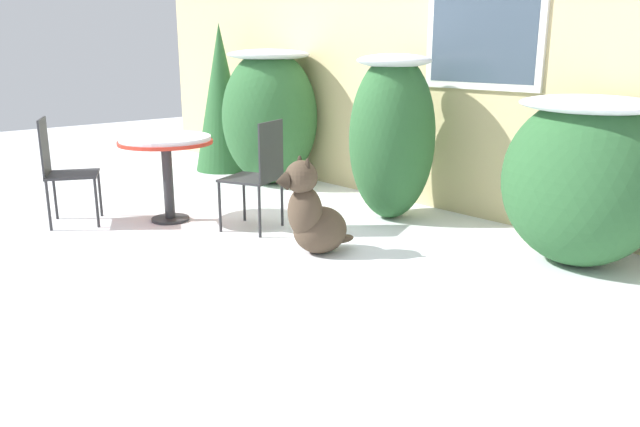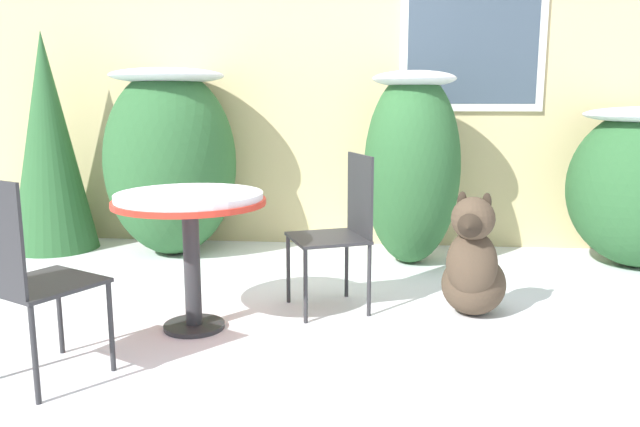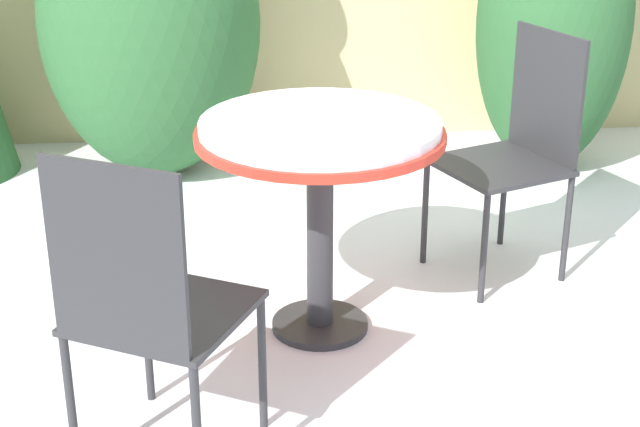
{
  "view_description": "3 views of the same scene",
  "coord_description": "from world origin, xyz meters",
  "px_view_note": "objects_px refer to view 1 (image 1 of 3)",
  "views": [
    {
      "loc": [
        4.19,
        -2.51,
        1.49
      ],
      "look_at": [
        0.91,
        0.46,
        0.3
      ],
      "focal_mm": 35.0,
      "sensor_mm": 36.0,
      "label": 1
    },
    {
      "loc": [
        0.35,
        -3.08,
        1.23
      ],
      "look_at": [
        0.0,
        0.6,
        0.55
      ],
      "focal_mm": 35.0,
      "sensor_mm": 36.0,
      "label": 2
    },
    {
      "loc": [
        -0.9,
        -2.88,
        1.67
      ],
      "look_at": [
        -0.64,
        0.07,
        0.43
      ],
      "focal_mm": 55.0,
      "sensor_mm": 36.0,
      "label": 3
    }
  ],
  "objects_px": {
    "patio_chair_far_side": "(62,167)",
    "dog": "(313,217)",
    "patio_table": "(166,149)",
    "patio_chair_near_table": "(259,171)"
  },
  "relations": [
    {
      "from": "patio_chair_far_side",
      "to": "dog",
      "type": "xyz_separation_m",
      "value": [
        2.03,
        1.05,
        -0.21
      ]
    },
    {
      "from": "dog",
      "to": "patio_table",
      "type": "bearing_deg",
      "value": -151.7
    },
    {
      "from": "patio_chair_far_side",
      "to": "dog",
      "type": "height_order",
      "value": "patio_chair_far_side"
    },
    {
      "from": "patio_table",
      "to": "dog",
      "type": "relative_size",
      "value": 1.1
    },
    {
      "from": "patio_table",
      "to": "patio_chair_near_table",
      "type": "xyz_separation_m",
      "value": [
        0.77,
        0.41,
        -0.14
      ]
    },
    {
      "from": "patio_chair_near_table",
      "to": "patio_chair_far_side",
      "type": "relative_size",
      "value": 1.0
    },
    {
      "from": "patio_table",
      "to": "patio_chair_near_table",
      "type": "distance_m",
      "value": 0.89
    },
    {
      "from": "patio_table",
      "to": "patio_chair_far_side",
      "type": "xyz_separation_m",
      "value": [
        -0.5,
        -0.72,
        -0.14
      ]
    },
    {
      "from": "patio_table",
      "to": "patio_chair_far_side",
      "type": "relative_size",
      "value": 0.88
    },
    {
      "from": "patio_chair_far_side",
      "to": "patio_chair_near_table",
      "type": "bearing_deg",
      "value": -111.2
    }
  ]
}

